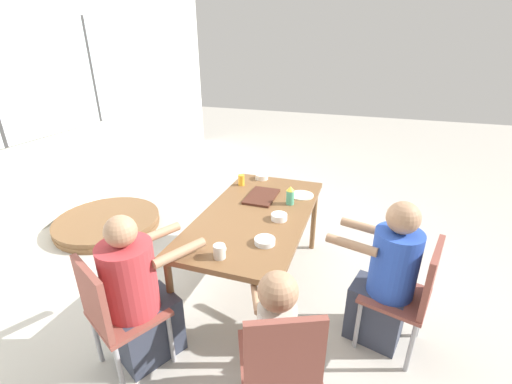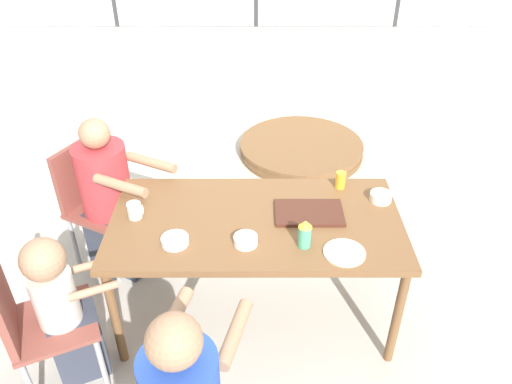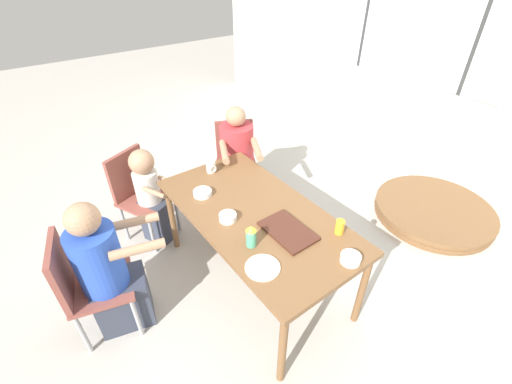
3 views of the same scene
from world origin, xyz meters
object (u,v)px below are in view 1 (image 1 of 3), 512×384
at_px(chair_for_woman_green_shirt, 412,290).
at_px(folded_table_stack, 108,222).
at_px(coffee_mug, 220,251).
at_px(chair_for_toddler, 281,360).
at_px(sippy_cup, 290,195).
at_px(person_toddler, 276,342).
at_px(bowl_cereal, 279,217).
at_px(juice_glass, 241,180).
at_px(person_man_blue_shirt, 139,299).
at_px(chair_for_man_blue_shirt, 112,310).
at_px(bowl_white_shallow, 265,241).
at_px(bowl_fruit, 262,177).
at_px(person_woman_green_shirt, 385,282).

bearing_deg(chair_for_woman_green_shirt, folded_table_stack, 91.74).
bearing_deg(coffee_mug, chair_for_toddler, -130.39).
height_order(sippy_cup, folded_table_stack, sippy_cup).
distance_m(chair_for_woman_green_shirt, chair_for_toddler, 1.03).
bearing_deg(chair_for_woman_green_shirt, person_toddler, 146.48).
bearing_deg(sippy_cup, bowl_cereal, 177.28).
bearing_deg(juice_glass, coffee_mug, -165.72).
relative_size(chair_for_woman_green_shirt, person_man_blue_shirt, 0.79).
height_order(chair_for_man_blue_shirt, person_man_blue_shirt, person_man_blue_shirt).
bearing_deg(bowl_white_shallow, bowl_fruit, 18.67).
height_order(person_toddler, bowl_cereal, person_toddler).
xyz_separation_m(bowl_fruit, folded_table_stack, (-0.29, 1.76, -0.67)).
relative_size(juice_glass, bowl_white_shallow, 0.72).
relative_size(person_man_blue_shirt, person_toddler, 1.16).
height_order(person_toddler, sippy_cup, person_toddler).
height_order(chair_for_toddler, sippy_cup, sippy_cup).
bearing_deg(person_man_blue_shirt, person_toddler, 24.82).
height_order(chair_for_woman_green_shirt, sippy_cup, sippy_cup).
relative_size(coffee_mug, bowl_white_shallow, 0.64).
relative_size(chair_for_toddler, bowl_cereal, 6.88).
distance_m(chair_for_woman_green_shirt, person_woman_green_shirt, 0.17).
xyz_separation_m(coffee_mug, folded_table_stack, (1.08, 1.92, -0.70)).
xyz_separation_m(person_toddler, bowl_cereal, (0.90, 0.23, 0.28)).
bearing_deg(chair_for_man_blue_shirt, bowl_white_shallow, 68.53).
distance_m(person_man_blue_shirt, bowl_white_shallow, 0.88).
distance_m(chair_for_woman_green_shirt, bowl_white_shallow, 0.99).
xyz_separation_m(chair_for_toddler, sippy_cup, (1.34, 0.28, 0.29)).
height_order(chair_for_toddler, folded_table_stack, chair_for_toddler).
distance_m(juice_glass, bowl_fruit, 0.25).
distance_m(bowl_white_shallow, bowl_cereal, 0.36).
relative_size(chair_for_toddler, bowl_white_shallow, 5.99).
xyz_separation_m(chair_for_woman_green_shirt, person_man_blue_shirt, (-0.61, 1.63, -0.02)).
xyz_separation_m(sippy_cup, bowl_white_shallow, (-0.65, 0.02, -0.06)).
relative_size(chair_for_woman_green_shirt, coffee_mug, 9.31).
height_order(coffee_mug, bowl_cereal, coffee_mug).
bearing_deg(bowl_cereal, folded_table_stack, 77.46).
bearing_deg(coffee_mug, person_man_blue_shirt, 121.25).
bearing_deg(chair_for_woman_green_shirt, coffee_mug, 121.21).
height_order(juice_glass, bowl_white_shallow, juice_glass).
height_order(chair_for_man_blue_shirt, folded_table_stack, chair_for_man_blue_shirt).
bearing_deg(coffee_mug, person_toddler, -123.44).
xyz_separation_m(coffee_mug, sippy_cup, (0.90, -0.24, 0.04)).
bearing_deg(person_woman_green_shirt, juice_glass, 74.83).
height_order(chair_for_toddler, coffee_mug, chair_for_toddler).
distance_m(coffee_mug, bowl_fruit, 1.38).
bearing_deg(chair_for_man_blue_shirt, person_toddler, 33.76).
bearing_deg(chair_for_toddler, chair_for_woman_green_shirt, 25.20).
xyz_separation_m(chair_for_toddler, coffee_mug, (0.44, 0.52, 0.26)).
height_order(person_man_blue_shirt, coffee_mug, person_man_blue_shirt).
bearing_deg(chair_for_toddler, coffee_mug, 115.14).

